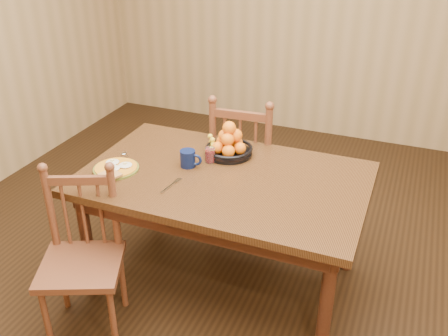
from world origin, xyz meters
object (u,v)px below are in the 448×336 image
at_px(chair_far, 245,165).
at_px(chair_near, 82,258).
at_px(fruit_bowl, 228,145).
at_px(breakfast_plate, 116,168).
at_px(dining_table, 224,189).
at_px(coffee_mug, 188,158).

xyz_separation_m(chair_far, chair_near, (-0.47, -1.25, -0.04)).
bearing_deg(chair_far, fruit_bowl, 88.32).
bearing_deg(breakfast_plate, dining_table, 15.67).
xyz_separation_m(chair_near, breakfast_plate, (-0.04, 0.44, 0.31)).
bearing_deg(chair_far, dining_table, 93.98).
relative_size(dining_table, breakfast_plate, 5.28).
relative_size(dining_table, fruit_bowl, 4.94).
bearing_deg(chair_far, chair_near, 64.90).
xyz_separation_m(dining_table, chair_near, (-0.57, -0.61, -0.22)).
distance_m(coffee_mug, fruit_bowl, 0.28).
distance_m(breakfast_plate, coffee_mug, 0.42).
bearing_deg(coffee_mug, chair_far, 76.96).
bearing_deg(breakfast_plate, chair_far, 57.69).
bearing_deg(chair_near, dining_table, 23.84).
height_order(chair_near, breakfast_plate, chair_near).
bearing_deg(chair_far, coffee_mug, 72.47).
distance_m(chair_far, breakfast_plate, 0.99).
height_order(breakfast_plate, coffee_mug, coffee_mug).
height_order(chair_far, coffee_mug, chair_far).
bearing_deg(fruit_bowl, chair_far, 92.81).
distance_m(dining_table, breakfast_plate, 0.64).
relative_size(chair_far, breakfast_plate, 3.32).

